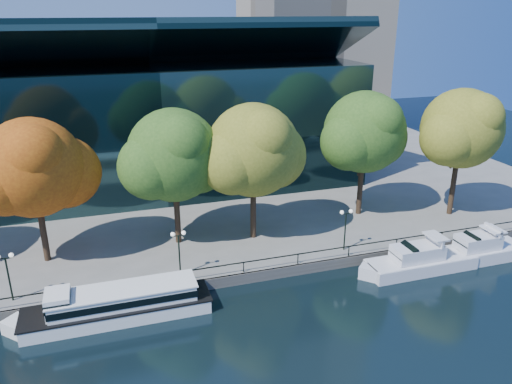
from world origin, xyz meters
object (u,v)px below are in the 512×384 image
object	(u,v)px
tree_2	(176,157)
lamp_2	(346,220)
cruiser_near	(417,261)
tree_3	(255,152)
tour_boat	(113,304)
lamp_1	(179,243)
cruiser_far	(477,250)
tree_4	(366,134)
tree_1	(35,170)
tree_5	(463,130)
lamp_0	(7,266)

from	to	relation	value
tree_2	lamp_2	world-z (taller)	tree_2
cruiser_near	tree_3	distance (m)	17.67
cruiser_near	lamp_2	bearing A→B (deg)	142.64
tour_boat	lamp_1	distance (m)	7.12
cruiser_far	tree_4	world-z (taller)	tree_4
tour_boat	lamp_1	world-z (taller)	lamp_1
tour_boat	cruiser_near	bearing A→B (deg)	-1.59
tree_1	tree_5	distance (m)	41.52
tour_boat	lamp_2	xyz separation A→B (m)	(21.11, 3.27, 2.74)
tree_1	tree_4	distance (m)	31.96
tour_boat	cruiser_near	world-z (taller)	cruiser_near
tree_5	lamp_2	world-z (taller)	tree_5
cruiser_far	tree_5	size ratio (longest dim) A/B	0.73
tree_3	lamp_2	distance (m)	10.49
cruiser_far	tree_3	size ratio (longest dim) A/B	0.75
cruiser_near	cruiser_far	size ratio (longest dim) A/B	1.13
tree_5	lamp_1	bearing A→B (deg)	-171.97
tree_4	lamp_0	world-z (taller)	tree_4
tour_boat	tree_5	world-z (taller)	tree_5
tree_2	cruiser_far	bearing A→B (deg)	-21.40
cruiser_near	cruiser_far	xyz separation A→B (m)	(6.54, 0.08, 0.02)
tree_2	lamp_0	size ratio (longest dim) A/B	3.23
tree_3	cruiser_far	bearing A→B (deg)	-25.75
tour_boat	tree_1	distance (m)	13.57
lamp_2	tour_boat	bearing A→B (deg)	-171.20
lamp_1	lamp_0	bearing A→B (deg)	180.00
cruiser_near	tree_5	xyz separation A→B (m)	(10.05, 8.33, 9.34)
tour_boat	tree_1	bearing A→B (deg)	118.23
cruiser_far	tree_1	distance (m)	40.20
tree_1	tree_2	world-z (taller)	tree_2
tree_1	lamp_2	bearing A→B (deg)	-13.30
tree_2	tree_3	distance (m)	7.32
cruiser_far	tree_2	size ratio (longest dim) A/B	0.77
tree_1	lamp_2	size ratio (longest dim) A/B	3.21
cruiser_far	tree_4	size ratio (longest dim) A/B	0.74
cruiser_near	lamp_2	size ratio (longest dim) A/B	2.80
cruiser_far	tree_5	xyz separation A→B (m)	(3.50, 8.25, 9.32)
cruiser_near	cruiser_far	distance (m)	6.55
tree_2	lamp_2	xyz separation A→B (m)	(14.33, -6.31, -5.57)
tree_5	tree_3	bearing A→B (deg)	177.81
tour_boat	lamp_0	bearing A→B (deg)	156.07
tree_3	tree_5	bearing A→B (deg)	-2.19
tree_3	tree_4	bearing A→B (deg)	9.86
tree_5	lamp_1	distance (m)	31.65
tree_5	lamp_1	size ratio (longest dim) A/B	3.40
tour_boat	lamp_0	size ratio (longest dim) A/B	3.81
tree_5	lamp_2	distance (m)	17.12
tree_4	lamp_2	xyz separation A→B (m)	(-5.75, -7.42, -5.99)
cruiser_far	tour_boat	bearing A→B (deg)	178.86
lamp_0	lamp_1	size ratio (longest dim) A/B	1.00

